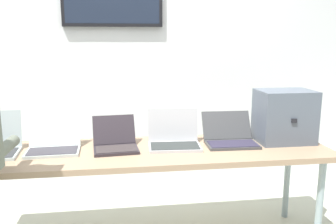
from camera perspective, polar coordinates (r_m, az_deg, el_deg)
back_wall at (r=3.56m, az=-5.08°, el=9.20°), size 8.00×0.11×2.71m
workbench at (r=2.57m, az=-3.38°, el=-7.16°), size 2.63×0.70×0.74m
equipment_box at (r=2.84m, az=18.25°, el=-0.64°), size 0.41×0.31×0.40m
laptop_station_1 at (r=2.63m, az=-17.94°, el=-4.80°), size 0.37×0.35×0.23m
laptop_station_2 at (r=2.58m, az=-8.50°, el=-4.78°), size 0.33×0.36×0.22m
laptop_station_3 at (r=2.61m, az=0.97°, el=-4.23°), size 0.39×0.31×0.26m
laptop_station_4 at (r=2.71m, az=9.95°, el=-3.99°), size 0.39×0.36×0.22m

